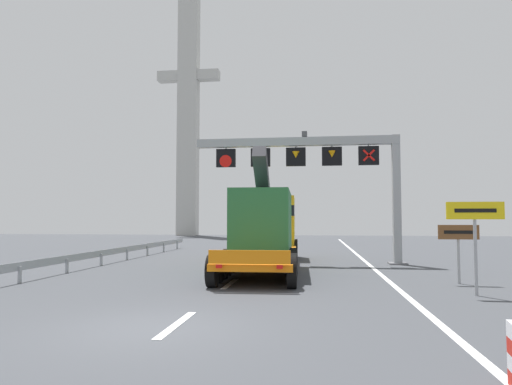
% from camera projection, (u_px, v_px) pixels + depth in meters
% --- Properties ---
extents(ground, '(112.00, 112.00, 0.00)m').
position_uv_depth(ground, '(151.00, 328.00, 9.66)').
color(ground, '#424449').
extents(lane_markings, '(0.20, 60.06, 0.01)m').
position_uv_depth(lane_markings, '(272.00, 252.00, 32.10)').
color(lane_markings, silver).
rests_on(lane_markings, ground).
extents(edge_line_right, '(0.20, 63.00, 0.01)m').
position_uv_depth(edge_line_right, '(375.00, 270.00, 20.74)').
color(edge_line_right, silver).
rests_on(edge_line_right, ground).
extents(overhead_lane_gantry, '(11.05, 0.90, 7.01)m').
position_uv_depth(overhead_lane_gantry, '(320.00, 161.00, 24.15)').
color(overhead_lane_gantry, '#9EA0A5').
rests_on(overhead_lane_gantry, ground).
extents(heavy_haul_truck_orange, '(3.39, 14.13, 5.30)m').
position_uv_depth(heavy_haul_truck_orange, '(268.00, 226.00, 22.75)').
color(heavy_haul_truck_orange, orange).
rests_on(heavy_haul_truck_orange, ground).
extents(exit_sign_yellow, '(1.69, 0.15, 2.85)m').
position_uv_depth(exit_sign_yellow, '(475.00, 223.00, 13.83)').
color(exit_sign_yellow, '#9EA0A5').
rests_on(exit_sign_yellow, ground).
extents(tourist_info_sign_brown, '(1.41, 0.15, 2.11)m').
position_uv_depth(tourist_info_sign_brown, '(459.00, 239.00, 16.35)').
color(tourist_info_sign_brown, '#9EA0A5').
rests_on(tourist_info_sign_brown, ground).
extents(guardrail_left, '(0.13, 28.47, 0.76)m').
position_uv_depth(guardrail_left, '(100.00, 254.00, 22.73)').
color(guardrail_left, '#999EA3').
rests_on(guardrail_left, ground).
extents(bridge_pylon_distant, '(9.00, 2.00, 37.06)m').
position_uv_depth(bridge_pylon_distant, '(188.00, 104.00, 65.36)').
color(bridge_pylon_distant, '#B7B7B2').
rests_on(bridge_pylon_distant, ground).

